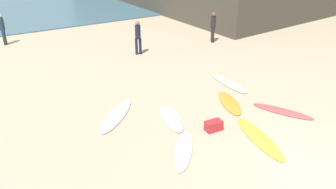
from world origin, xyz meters
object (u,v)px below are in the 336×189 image
Objects in this scene: beachgoer_mid at (138,36)px; surfboard_3 at (229,83)px; surfboard_1 at (183,150)px; surfboard_6 at (259,138)px; surfboard_2 at (283,111)px; beach_cooler at (214,126)px; surfboard_4 at (116,115)px; surfboard_5 at (230,103)px; beachgoer_far at (2,27)px; surfboard_0 at (171,118)px; beachgoer_near at (213,26)px.

surfboard_3 is at bearing -59.36° from beachgoer_mid.
beachgoer_mid is (2.59, 8.37, 0.95)m from surfboard_1.
surfboard_1 is 8.81m from beachgoer_mid.
surfboard_2 is at bearing 35.76° from surfboard_6.
beach_cooler reaches higher than surfboard_1.
surfboard_1 is 3.79× the size of beach_cooler.
surfboard_5 is (4.01, -1.26, 0.00)m from surfboard_4.
surfboard_4 is 0.97× the size of surfboard_6.
surfboard_3 reaches higher than surfboard_6.
beachgoer_far is at bearing -53.54° from surfboard_3.
surfboard_0 is 3.00m from surfboard_6.
surfboard_0 is 1.14× the size of beachgoer_near.
surfboard_0 is 0.77× the size of surfboard_6.
surfboard_1 reaches higher than surfboard_2.
beachgoer_far is (-5.59, 14.27, 0.94)m from surfboard_6.
surfboard_1 is at bearing -149.50° from beachgoer_far.
beachgoer_far is at bearing 123.71° from surfboard_6.
beachgoer_near reaches higher than surfboard_3.
surfboard_1 is 3.06m from surfboard_4.
surfboard_0 reaches higher than surfboard_6.
beachgoer_near reaches higher than surfboard_1.
beachgoer_mid reaches higher than surfboard_3.
surfboard_1 is 1.55m from beach_cooler.
beachgoer_far is at bearing 109.50° from beach_cooler.
surfboard_4 is (-5.14, -0.13, -0.01)m from surfboard_3.
surfboard_5 is (-1.23, 1.45, 0.01)m from surfboard_2.
surfboard_2 is 5.90m from surfboard_4.
surfboard_2 is 2.88m from beach_cooler.
surfboard_5 is (-1.13, -1.39, -0.00)m from surfboard_3.
beachgoer_near is 0.98× the size of beachgoer_far.
surfboard_5 reaches higher than surfboard_4.
beachgoer_mid reaches higher than surfboard_2.
surfboard_5 is at bearing 52.53° from surfboard_3.
beachgoer_mid is (-4.60, 0.23, 0.04)m from beachgoer_near.
beachgoer_far reaches higher than surfboard_2.
beachgoer_far reaches higher than beachgoer_near.
surfboard_6 is 1.46m from beach_cooler.
surfboard_0 is at bearing 20.66° from surfboard_3.
surfboard_2 is (4.33, 0.21, -0.01)m from surfboard_1.
beachgoer_far reaches higher than surfboard_4.
surfboard_4 is at bearing 145.97° from surfboard_1.
surfboard_6 is (-1.83, -3.68, -0.01)m from surfboard_3.
surfboard_3 is at bearing 74.55° from surfboard_1.
beach_cooler is at bearing 136.32° from surfboard_0.
surfboard_6 is at bearing 64.96° from surfboard_3.
surfboard_4 is 4.21m from surfboard_5.
surfboard_1 is 1.21× the size of beachgoer_near.
surfboard_0 is 0.87× the size of surfboard_3.
surfboard_4 is 6.54m from beachgoer_mid.
beachgoer_mid is at bearing -68.13° from beachgoer_near.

